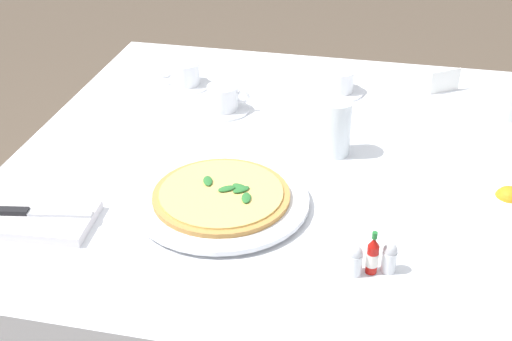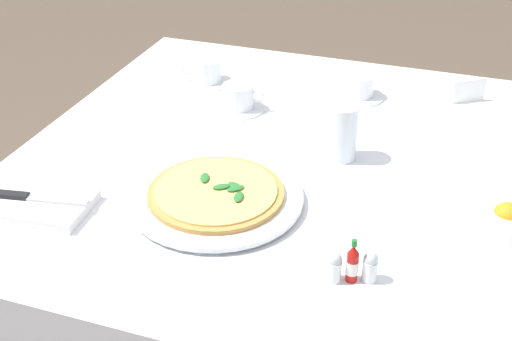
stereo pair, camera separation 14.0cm
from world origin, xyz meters
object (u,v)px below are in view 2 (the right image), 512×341
(coffee_cup_center_back, at_px, (238,98))
(citrus_bowl, at_px, (511,221))
(hot_sauce_bottle, at_px, (352,264))
(dinner_knife, at_px, (34,198))
(water_glass_right_edge, at_px, (342,135))
(pizza_plate, at_px, (216,198))
(pepper_shaker, at_px, (334,268))
(coffee_cup_left_edge, at_px, (359,87))
(coffee_cup_near_right, at_px, (207,73))
(menu_card, at_px, (469,91))
(napkin_folded, at_px, (34,203))
(pizza, at_px, (216,192))
(salt_shaker, at_px, (370,268))

(coffee_cup_center_back, distance_m, citrus_bowl, 0.72)
(hot_sauce_bottle, bearing_deg, dinner_knife, 178.93)
(water_glass_right_edge, distance_m, hot_sauce_bottle, 0.41)
(hot_sauce_bottle, bearing_deg, pizza_plate, 154.70)
(dinner_knife, height_order, pepper_shaker, pepper_shaker)
(coffee_cup_left_edge, relative_size, coffee_cup_near_right, 1.00)
(water_glass_right_edge, distance_m, pepper_shaker, 0.41)
(citrus_bowl, bearing_deg, pepper_shaker, -139.62)
(coffee_cup_near_right, bearing_deg, pizza_plate, -65.81)
(coffee_cup_near_right, bearing_deg, pepper_shaker, -53.22)
(dinner_knife, distance_m, pepper_shaker, 0.60)
(dinner_knife, relative_size, hot_sauce_bottle, 2.35)
(pepper_shaker, bearing_deg, pizza_plate, 150.82)
(citrus_bowl, distance_m, hot_sauce_bottle, 0.33)
(coffee_cup_near_right, bearing_deg, hot_sauce_bottle, -51.33)
(coffee_cup_near_right, distance_m, water_glass_right_edge, 0.51)
(coffee_cup_near_right, distance_m, dinner_knife, 0.66)
(coffee_cup_center_back, relative_size, hot_sauce_bottle, 1.59)
(menu_card, bearing_deg, napkin_folded, 10.66)
(coffee_cup_left_edge, relative_size, hot_sauce_bottle, 1.57)
(hot_sauce_bottle, distance_m, pepper_shaker, 0.03)
(water_glass_right_edge, xyz_separation_m, citrus_bowl, (0.35, -0.17, -0.03))
(coffee_cup_near_right, bearing_deg, pizza, -65.77)
(coffee_cup_center_back, bearing_deg, coffee_cup_left_edge, 32.06)
(water_glass_right_edge, distance_m, salt_shaker, 0.41)
(pizza, bearing_deg, salt_shaker, -21.94)
(hot_sauce_bottle, relative_size, salt_shaker, 1.48)
(salt_shaker, height_order, menu_card, menu_card)
(pizza, height_order, napkin_folded, pizza)
(citrus_bowl, relative_size, hot_sauce_bottle, 1.81)
(dinner_knife, xyz_separation_m, citrus_bowl, (0.87, 0.21, 0.00))
(pizza, xyz_separation_m, water_glass_right_edge, (0.19, 0.25, 0.03))
(pizza_plate, xyz_separation_m, hot_sauce_bottle, (0.30, -0.14, 0.02))
(coffee_cup_near_right, distance_m, salt_shaker, 0.87)
(pizza, relative_size, pepper_shaker, 4.75)
(pizza_plate, height_order, coffee_cup_left_edge, coffee_cup_left_edge)
(menu_card, bearing_deg, coffee_cup_left_edge, -21.39)
(coffee_cup_near_right, bearing_deg, menu_card, 8.90)
(coffee_cup_center_back, bearing_deg, napkin_folded, -112.81)
(salt_shaker, bearing_deg, dinner_knife, 179.86)
(pizza, distance_m, hot_sauce_bottle, 0.33)
(napkin_folded, relative_size, pepper_shaker, 4.06)
(water_glass_right_edge, bearing_deg, salt_shaker, -70.51)
(napkin_folded, distance_m, dinner_knife, 0.01)
(hot_sauce_bottle, bearing_deg, pepper_shaker, -160.35)
(pizza, bearing_deg, menu_card, 55.65)
(coffee_cup_near_right, xyz_separation_m, dinner_knife, (-0.09, -0.66, -0.01))
(citrus_bowl, xyz_separation_m, hot_sauce_bottle, (-0.25, -0.22, 0.01))
(coffee_cup_left_edge, height_order, salt_shaker, coffee_cup_left_edge)
(citrus_bowl, height_order, menu_card, citrus_bowl)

